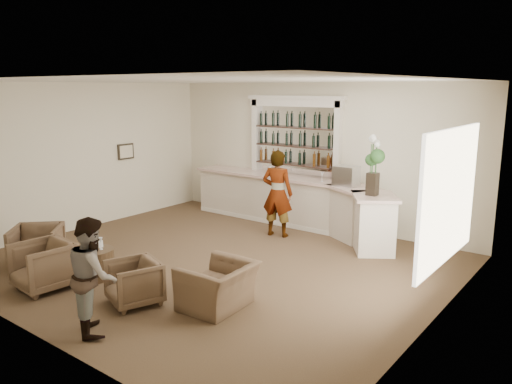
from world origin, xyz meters
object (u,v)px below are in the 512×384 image
(guest, at_px, (93,275))
(espresso_machine, at_px, (346,176))
(sommelier, at_px, (277,194))
(armchair_center, at_px, (44,266))
(cocktail_table, at_px, (95,264))
(flower_vase, at_px, (374,162))
(armchair_left, at_px, (37,246))
(bar_counter, at_px, (296,202))
(armchair_far, at_px, (218,286))
(armchair_right, at_px, (134,282))

(guest, distance_m, espresso_machine, 5.91)
(sommelier, height_order, armchair_center, sommelier)
(cocktail_table, height_order, flower_vase, flower_vase)
(cocktail_table, xyz_separation_m, armchair_left, (-1.27, -0.30, 0.13))
(armchair_left, bearing_deg, bar_counter, 21.84)
(cocktail_table, bearing_deg, flower_vase, 52.94)
(armchair_far, bearing_deg, bar_counter, -164.62)
(armchair_left, distance_m, espresso_machine, 6.22)
(armchair_left, relative_size, espresso_machine, 1.76)
(guest, bearing_deg, cocktail_table, -3.25)
(armchair_right, relative_size, flower_vase, 0.63)
(bar_counter, bearing_deg, armchair_right, -85.38)
(bar_counter, distance_m, armchair_far, 4.65)
(bar_counter, relative_size, sommelier, 3.04)
(sommelier, relative_size, armchair_far, 1.84)
(sommelier, relative_size, espresso_machine, 3.95)
(armchair_far, relative_size, flower_vase, 0.88)
(cocktail_table, bearing_deg, armchair_center, -106.53)
(sommelier, bearing_deg, flower_vase, 172.84)
(bar_counter, bearing_deg, armchair_left, -113.68)
(bar_counter, xyz_separation_m, guest, (0.67, -5.92, 0.20))
(espresso_machine, bearing_deg, armchair_far, -86.47)
(bar_counter, height_order, cocktail_table, bar_counter)
(sommelier, xyz_separation_m, flower_vase, (2.08, 0.22, 0.85))
(bar_counter, xyz_separation_m, flower_vase, (2.16, -0.65, 1.22))
(armchair_left, xyz_separation_m, armchair_right, (2.64, 0.03, -0.05))
(bar_counter, bearing_deg, armchair_center, -102.11)
(bar_counter, relative_size, guest, 3.68)
(guest, height_order, armchair_far, guest)
(guest, xyz_separation_m, armchair_left, (-2.90, 0.82, -0.40))
(armchair_left, xyz_separation_m, armchair_far, (3.73, 0.70, -0.05))
(armchair_far, distance_m, flower_vase, 4.08)
(armchair_center, xyz_separation_m, armchair_right, (1.60, 0.51, -0.05))
(cocktail_table, height_order, armchair_far, armchair_far)
(espresso_machine, xyz_separation_m, flower_vase, (0.86, -0.58, 0.45))
(espresso_machine, distance_m, flower_vase, 1.13)
(guest, bearing_deg, flower_vase, -74.43)
(bar_counter, bearing_deg, sommelier, -84.25)
(bar_counter, distance_m, flower_vase, 2.57)
(guest, height_order, armchair_left, guest)
(sommelier, relative_size, armchair_center, 2.21)
(armchair_far, bearing_deg, cocktail_table, -84.37)
(armchair_center, bearing_deg, armchair_left, 161.01)
(armchair_center, height_order, armchair_right, armchair_center)
(armchair_center, height_order, flower_vase, flower_vase)
(cocktail_table, height_order, armchair_center, armchair_center)
(cocktail_table, distance_m, armchair_left, 1.31)
(guest, xyz_separation_m, armchair_right, (-0.26, 0.86, -0.44))
(armchair_center, bearing_deg, armchair_far, 29.06)
(armchair_left, bearing_deg, guest, -60.35)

